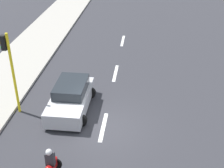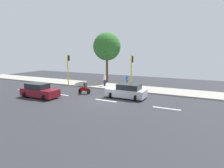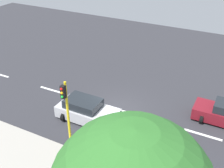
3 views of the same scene
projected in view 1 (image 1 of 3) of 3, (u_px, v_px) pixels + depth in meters
name	position (u px, v px, depth m)	size (l,w,h in m)	color
ground_plane	(103.00, 128.00, 15.80)	(40.00, 60.00, 0.10)	#2D2D33
lane_stripe_far_north	(123.00, 41.00, 26.18)	(0.20, 2.40, 0.01)	white
lane_stripe_north	(115.00, 73.00, 20.98)	(0.20, 2.40, 0.01)	white
lane_stripe_mid	(103.00, 127.00, 15.78)	(0.20, 2.40, 0.01)	white
car_silver	(71.00, 98.00, 16.89)	(2.32, 4.20, 1.52)	#B7B7BC
motorcycle	(50.00, 168.00, 12.41)	(0.60, 1.30, 1.53)	black
traffic_light_midblock	(10.00, 63.00, 15.60)	(0.49, 0.24, 4.50)	yellow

